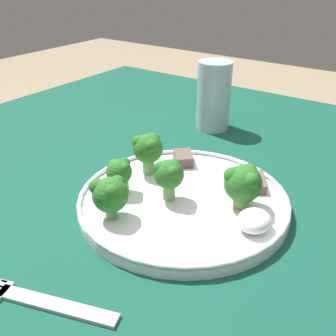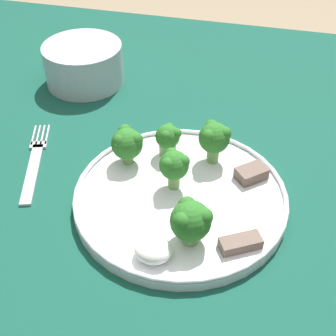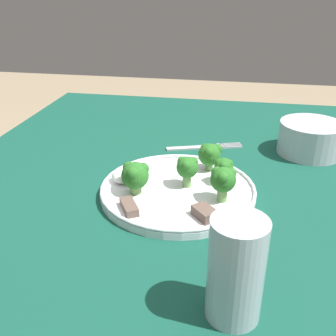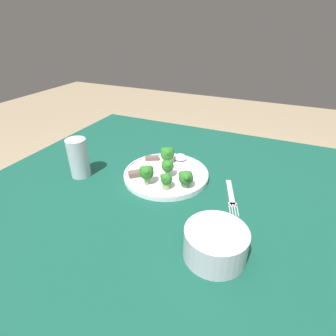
% 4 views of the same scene
% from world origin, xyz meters
% --- Properties ---
extents(table, '(1.12, 1.01, 0.77)m').
position_xyz_m(table, '(0.00, 0.00, 0.66)').
color(table, '#114738').
rests_on(table, ground_plane).
extents(dinner_plate, '(0.27, 0.27, 0.02)m').
position_xyz_m(dinner_plate, '(0.04, -0.05, 0.78)').
color(dinner_plate, white).
rests_on(dinner_plate, table).
extents(fork, '(0.07, 0.17, 0.00)m').
position_xyz_m(fork, '(-0.18, -0.02, 0.77)').
color(fork, '#B2B2B7').
rests_on(fork, table).
extents(drinking_glass, '(0.06, 0.06, 0.12)m').
position_xyz_m(drinking_glass, '(0.29, 0.06, 0.82)').
color(drinking_glass, '#B2C1CC').
rests_on(drinking_glass, table).
extents(broccoli_floret_near_rim_left, '(0.04, 0.04, 0.06)m').
position_xyz_m(broccoli_floret_near_rim_left, '(0.06, 0.03, 0.82)').
color(broccoli_floret_near_rim_left, '#709E56').
rests_on(broccoli_floret_near_rim_left, dinner_plate).
extents(broccoli_floret_center_left, '(0.04, 0.04, 0.06)m').
position_xyz_m(broccoli_floret_center_left, '(0.02, -0.03, 0.82)').
color(broccoli_floret_center_left, '#709E56').
rests_on(broccoli_floret_center_left, dinner_plate).
extents(broccoli_floret_back_left, '(0.03, 0.03, 0.05)m').
position_xyz_m(broccoli_floret_back_left, '(0.00, 0.03, 0.81)').
color(broccoli_floret_back_left, '#709E56').
rests_on(broccoli_floret_back_left, dinner_plate).
extents(broccoli_floret_front_left, '(0.04, 0.04, 0.05)m').
position_xyz_m(broccoli_floret_front_left, '(-0.05, 0.00, 0.81)').
color(broccoli_floret_front_left, '#709E56').
rests_on(broccoli_floret_front_left, dinner_plate).
extents(broccoli_floret_center_back, '(0.05, 0.05, 0.06)m').
position_xyz_m(broccoli_floret_center_back, '(0.06, -0.12, 0.81)').
color(broccoli_floret_center_back, '#709E56').
rests_on(broccoli_floret_center_back, dinner_plate).
extents(meat_slice_front_slice, '(0.05, 0.05, 0.02)m').
position_xyz_m(meat_slice_front_slice, '(0.12, 0.01, 0.79)').
color(meat_slice_front_slice, brown).
rests_on(meat_slice_front_slice, dinner_plate).
extents(meat_slice_middle_slice, '(0.05, 0.04, 0.01)m').
position_xyz_m(meat_slice_middle_slice, '(0.12, -0.11, 0.79)').
color(meat_slice_middle_slice, brown).
rests_on(meat_slice_middle_slice, dinner_plate).
extents(sauce_dollop, '(0.04, 0.04, 0.02)m').
position_xyz_m(sauce_dollop, '(0.03, -0.15, 0.79)').
color(sauce_dollop, white).
rests_on(sauce_dollop, dinner_plate).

